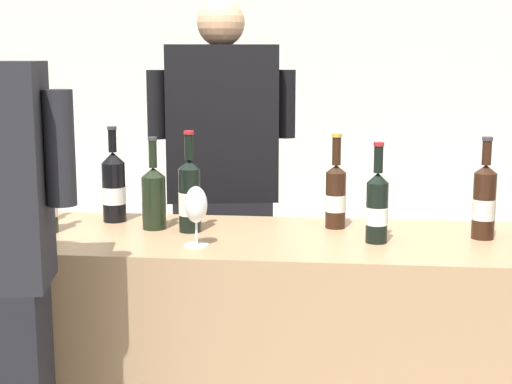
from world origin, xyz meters
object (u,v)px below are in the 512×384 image
Objects in this scene: wine_glass at (196,207)px; person_server at (222,213)px; wine_bottle_7 at (154,196)px; wine_bottle_4 at (336,195)px; wine_bottle_5 at (484,201)px; wine_bottle_1 at (190,195)px; wine_bottle_0 at (114,187)px; wine_bottle_6 at (36,191)px; wine_bottle_3 at (46,198)px; wine_bottle_2 at (377,206)px.

person_server is at bearing 92.94° from wine_glass.
person_server reaches higher than wine_bottle_7.
wine_bottle_4 is 0.50m from wine_bottle_5.
person_server is (-0.04, 0.81, -0.19)m from wine_glass.
wine_bottle_0 is at bearing 156.77° from wine_bottle_1.
wine_bottle_5 is 0.20× the size of person_server.
wine_bottle_4 is 0.97× the size of wine_bottle_6.
wine_bottle_6 is 0.83m from person_server.
wine_bottle_3 is 0.86m from person_server.
wine_bottle_5 reaches higher than wine_bottle_4.
wine_bottle_1 is 0.58m from wine_bottle_6.
wine_bottle_6 reaches higher than wine_bottle_2.
wine_bottle_5 reaches higher than wine_glass.
wine_bottle_7 is at bearing -4.77° from wine_bottle_6.
wine_bottle_2 is (0.94, -0.22, -0.01)m from wine_bottle_0.
wine_bottle_0 is 1.04× the size of wine_bottle_3.
person_server is at bearing 75.58° from wine_bottle_7.
wine_bottle_5 is 1.56m from wine_bottle_6.
wine_bottle_4 is 1.07m from wine_bottle_6.
wine_bottle_6 is at bearing 177.86° from wine_bottle_5.
wine_bottle_7 is at bearing 178.90° from wine_bottle_5.
wine_bottle_1 is 1.06× the size of wine_bottle_2.
wine_bottle_3 is at bearing -132.44° from wine_bottle_0.
wine_bottle_1 is at bearing -179.62° from wine_bottle_5.
wine_bottle_0 reaches higher than wine_glass.
wine_bottle_4 is 0.72m from person_server.
wine_bottle_2 is at bearing -13.12° from wine_bottle_0.
wine_bottle_4 is at bearing -46.30° from person_server.
wine_bottle_2 is 1.12m from wine_bottle_3.
wine_bottle_7 is at bearing 171.44° from wine_bottle_2.
wine_bottle_7 is 0.29m from wine_glass.
wine_bottle_5 is (1.29, -0.12, -0.00)m from wine_bottle_0.
wine_bottle_4 is (0.50, 0.11, -0.01)m from wine_bottle_1.
wine_bottle_0 is 1.08× the size of wine_bottle_7.
wine_bottle_6 is at bearing -177.52° from wine_bottle_4.
person_server is (-0.97, 0.61, -0.19)m from wine_bottle_5.
wine_bottle_1 is 1.08× the size of wine_bottle_7.
wine_bottle_6 is at bearing 173.56° from wine_bottle_1.
wine_bottle_2 is (0.63, -0.09, -0.01)m from wine_bottle_1.
wine_bottle_0 is 0.96m from wine_bottle_2.
wine_bottle_1 is at bearing -91.62° from person_server.
wine_bottle_7 is (0.44, -0.04, -0.00)m from wine_bottle_6.
person_server reaches higher than wine_bottle_2.
wine_bottle_5 is at bearing -32.11° from person_server.
wine_bottle_5 is at bearing -2.14° from wine_bottle_6.
person_server reaches higher than wine_bottle_5.
person_server is (-0.48, 0.50, -0.18)m from wine_bottle_4.
person_server reaches higher than wine_bottle_6.
wine_bottle_2 is 0.77m from wine_bottle_7.
person_server is at bearing 133.70° from wine_bottle_4.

